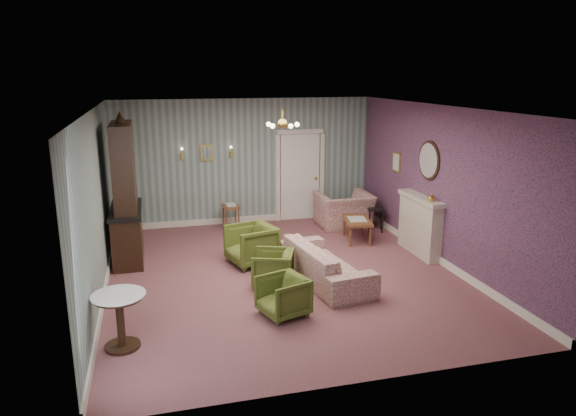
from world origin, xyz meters
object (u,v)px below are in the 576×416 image
object	(u,v)px
olive_chair_b	(273,266)
sofa_chintz	(325,257)
olive_chair_a	(283,294)
olive_chair_c	(251,243)
fireplace	(420,225)
coffee_table	(357,230)
side_table_black	(375,220)
dresser	(124,189)
wingback_chair	(344,204)
pedestal_table	(120,321)

from	to	relation	value
olive_chair_b	sofa_chintz	distance (m)	0.92
olive_chair_a	olive_chair_c	size ratio (longest dim) A/B	0.80
fireplace	coffee_table	xyz separation A→B (m)	(-0.87, 1.08, -0.34)
olive_chair_c	sofa_chintz	world-z (taller)	sofa_chintz
side_table_black	coffee_table	bearing A→B (deg)	-141.04
coffee_table	olive_chair_b	bearing A→B (deg)	-139.91
olive_chair_b	dresser	distance (m)	3.25
olive_chair_a	coffee_table	xyz separation A→B (m)	(2.39, 3.05, -0.09)
olive_chair_c	olive_chair_b	bearing A→B (deg)	-7.55
olive_chair_b	olive_chair_a	bearing A→B (deg)	14.64
olive_chair_c	fireplace	xyz separation A→B (m)	(3.29, -0.27, 0.17)
olive_chair_a	side_table_black	size ratio (longest dim) A/B	1.21
olive_chair_a	fireplace	xyz separation A→B (m)	(3.25, 1.97, 0.25)
wingback_chair	coffee_table	world-z (taller)	wingback_chair
olive_chair_a	pedestal_table	size ratio (longest dim) A/B	0.87
sofa_chintz	side_table_black	distance (m)	3.19
sofa_chintz	wingback_chair	bearing A→B (deg)	-33.89
sofa_chintz	coffee_table	bearing A→B (deg)	-42.97
dresser	wingback_chair	bearing A→B (deg)	11.83
olive_chair_b	side_table_black	bearing A→B (deg)	150.11
coffee_table	dresser	bearing A→B (deg)	179.25
olive_chair_b	coffee_table	world-z (taller)	olive_chair_b
fireplace	pedestal_table	world-z (taller)	fireplace
olive_chair_b	coffee_table	xyz separation A→B (m)	(2.28, 1.92, -0.10)
olive_chair_c	sofa_chintz	size ratio (longest dim) A/B	0.37
wingback_chair	side_table_black	world-z (taller)	wingback_chair
olive_chair_c	wingback_chair	distance (m)	3.15
dresser	olive_chair_b	bearing A→B (deg)	-39.94
wingback_chair	side_table_black	distance (m)	0.81
olive_chair_c	dresser	size ratio (longest dim) A/B	0.30
sofa_chintz	wingback_chair	distance (m)	3.33
wingback_chair	coffee_table	distance (m)	1.11
olive_chair_c	sofa_chintz	distance (m)	1.55
wingback_chair	olive_chair_b	bearing A→B (deg)	50.59
olive_chair_a	fireplace	world-z (taller)	fireplace
sofa_chintz	dresser	size ratio (longest dim) A/B	0.80
coffee_table	pedestal_table	world-z (taller)	pedestal_table
wingback_chair	dresser	world-z (taller)	dresser
olive_chair_b	dresser	bearing A→B (deg)	-109.60
pedestal_table	olive_chair_c	bearing A→B (deg)	49.89
sofa_chintz	dresser	bearing A→B (deg)	50.97
olive_chair_a	coffee_table	size ratio (longest dim) A/B	0.70
olive_chair_a	wingback_chair	distance (m)	4.81
fireplace	dresser	bearing A→B (deg)	168.30
olive_chair_a	fireplace	bearing A→B (deg)	102.90
wingback_chair	pedestal_table	world-z (taller)	wingback_chair
olive_chair_c	pedestal_table	bearing A→B (deg)	-55.46
pedestal_table	dresser	bearing A→B (deg)	90.00
fireplace	side_table_black	size ratio (longest dim) A/B	2.61
olive_chair_a	dresser	distance (m)	3.98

